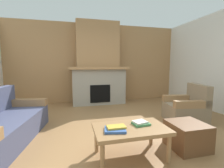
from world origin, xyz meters
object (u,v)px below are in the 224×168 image
couch (1,125)px  armchair (186,109)px  ottoman (187,135)px  coffee_table (131,131)px  fireplace (98,69)px

couch → armchair: bearing=1.3°
couch → ottoman: (2.85, -0.92, -0.09)m
ottoman → armchair: bearing=51.3°
couch → armchair: size_ratio=2.13×
coffee_table → couch: bearing=154.2°
fireplace → coffee_table: 3.38m
ottoman → coffee_table: bearing=-179.1°
armchair → fireplace: bearing=126.0°
fireplace → armchair: bearing=-54.0°
fireplace → ottoman: (0.85, -3.28, -0.96)m
couch → coffee_table: bearing=-25.8°
couch → ottoman: couch is taller
couch → armchair: 3.66m
armchair → ottoman: (-0.80, -1.00, -0.09)m
fireplace → ottoman: size_ratio=5.19×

